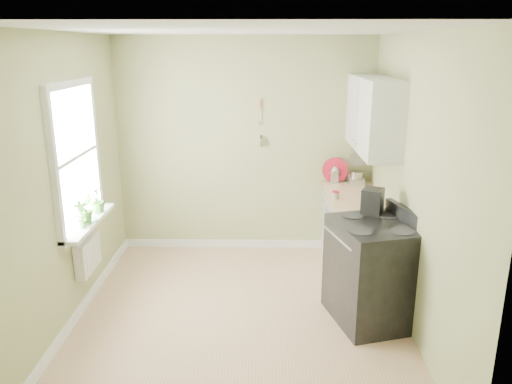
{
  "coord_description": "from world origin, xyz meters",
  "views": [
    {
      "loc": [
        0.22,
        -4.37,
        2.58
      ],
      "look_at": [
        0.15,
        0.55,
        1.13
      ],
      "focal_mm": 35.0,
      "sensor_mm": 36.0,
      "label": 1
    }
  ],
  "objects_px": {
    "stand_mixer": "(355,170)",
    "coffee_maker": "(372,206)",
    "stove": "(373,271)",
    "kettle": "(334,175)"
  },
  "relations": [
    {
      "from": "stand_mixer",
      "to": "coffee_maker",
      "type": "xyz_separation_m",
      "value": [
        -0.09,
        -1.44,
        -0.01
      ]
    },
    {
      "from": "coffee_maker",
      "to": "stove",
      "type": "bearing_deg",
      "value": -93.65
    },
    {
      "from": "stove",
      "to": "stand_mixer",
      "type": "relative_size",
      "value": 2.9
    },
    {
      "from": "stove",
      "to": "stand_mixer",
      "type": "height_order",
      "value": "stand_mixer"
    },
    {
      "from": "kettle",
      "to": "coffee_maker",
      "type": "relative_size",
      "value": 0.65
    },
    {
      "from": "stove",
      "to": "kettle",
      "type": "distance_m",
      "value": 1.8
    },
    {
      "from": "kettle",
      "to": "coffee_maker",
      "type": "distance_m",
      "value": 1.43
    },
    {
      "from": "stand_mixer",
      "to": "coffee_maker",
      "type": "relative_size",
      "value": 1.18
    },
    {
      "from": "stand_mixer",
      "to": "kettle",
      "type": "height_order",
      "value": "stand_mixer"
    },
    {
      "from": "stand_mixer",
      "to": "stove",
      "type": "bearing_deg",
      "value": -93.75
    }
  ]
}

